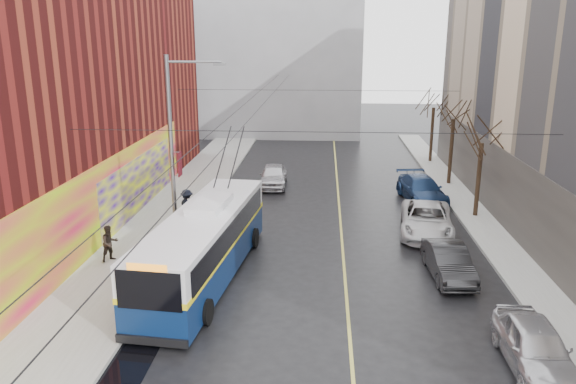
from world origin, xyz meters
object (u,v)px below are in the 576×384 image
pedestrian_a (148,255)px  following_car (273,176)px  pedestrian_c (187,206)px  tree_near (483,129)px  trolleybus (204,243)px  tree_mid (455,107)px  tree_far (434,98)px  pedestrian_b (110,243)px  streetlight_pole (175,150)px  parked_car_d (422,190)px  parked_car_b (448,262)px  parked_car_a (535,346)px  parked_car_c (426,220)px

pedestrian_a → following_car: bearing=-26.8°
pedestrian_a → pedestrian_c: (0.08, 6.56, 0.11)m
tree_near → trolleybus: tree_near is taller
tree_mid → trolleybus: (-13.32, -15.90, -3.73)m
tree_near → tree_far: tree_far is taller
tree_near → pedestrian_b: size_ratio=3.93×
streetlight_pole → tree_far: size_ratio=1.37×
trolleybus → pedestrian_a: trolleybus is taller
tree_far → trolleybus: (-13.32, -22.90, -3.62)m
tree_mid → parked_car_d: 6.52m
pedestrian_a → parked_car_b: bearing=-98.8°
tree_far → pedestrian_a: size_ratio=4.08×
parked_car_a → pedestrian_c: bearing=138.0°
trolleybus → parked_car_c: trolleybus is taller
tree_far → pedestrian_c: size_ratio=3.60×
parked_car_b → pedestrian_b: size_ratio=2.55×
parked_car_c → pedestrian_a: pedestrian_a is taller
tree_far → parked_car_d: 12.12m
tree_near → pedestrian_b: 19.82m
streetlight_pole → tree_near: size_ratio=1.41×
tree_far → pedestrian_a: (-15.74, -22.86, -4.19)m
parked_car_d → parked_car_a: bearing=-97.4°
tree_mid → following_car: tree_mid is taller
streetlight_pole → parked_car_c: streetlight_pole is taller
parked_car_c → pedestrian_a: 13.91m
parked_car_c → pedestrian_b: bearing=-154.1°
tree_near → trolleybus: size_ratio=0.55×
tree_near → pedestrian_a: 18.51m
streetlight_pole → parked_car_d: bearing=35.4°
parked_car_d → pedestrian_b: bearing=-154.1°
tree_near → parked_car_d: (-2.49, 2.98, -4.22)m
streetlight_pole → pedestrian_b: (-2.69, -1.68, -3.88)m
pedestrian_a → tree_near: bearing=-72.5°
pedestrian_b → tree_far: bearing=3.1°
streetlight_pole → parked_car_c: 13.00m
tree_near → pedestrian_a: tree_near is taller
pedestrian_b → pedestrian_c: 5.81m
parked_car_c → parked_car_d: parked_car_c is taller
tree_near → pedestrian_c: tree_near is taller
streetlight_pole → tree_near: 16.28m
tree_near → parked_car_d: 5.74m
parked_car_c → pedestrian_c: pedestrian_c is taller
following_car → pedestrian_c: pedestrian_c is taller
parked_car_a → streetlight_pole: bearing=146.6°
streetlight_pole → pedestrian_a: (-0.60, -2.86, -3.89)m
tree_mid → following_car: 12.68m
parked_car_b → parked_car_c: parked_car_c is taller
trolleybus → pedestrian_a: 2.48m
parked_car_a → parked_car_d: parked_car_d is taller
parked_car_d → pedestrian_c: pedestrian_c is taller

